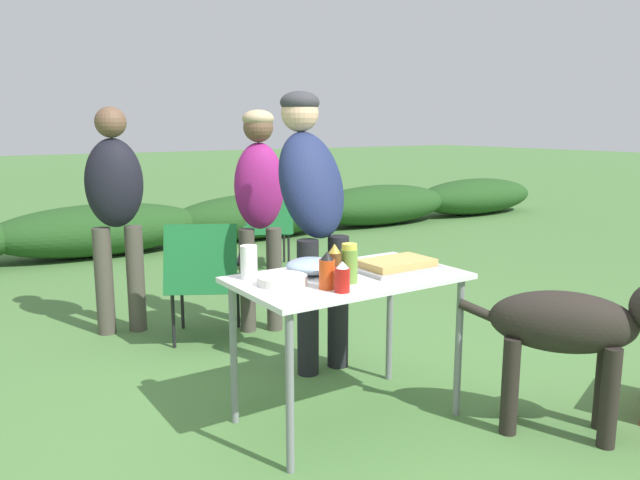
{
  "coord_description": "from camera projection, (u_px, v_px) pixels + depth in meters",
  "views": [
    {
      "loc": [
        -1.72,
        -2.37,
        1.46
      ],
      "look_at": [
        -0.04,
        0.18,
        0.89
      ],
      "focal_mm": 35.0,
      "sensor_mm": 36.0,
      "label": 1
    }
  ],
  "objects": [
    {
      "name": "ground_plane",
      "position": [
        347.0,
        418.0,
        3.14
      ],
      "size": [
        60.0,
        60.0,
        0.0
      ],
      "primitive_type": "plane",
      "color": "#4C7A3D"
    },
    {
      "name": "shrub_hedge",
      "position": [
        101.0,
        230.0,
        7.0
      ],
      "size": [
        14.4,
        0.9,
        0.58
      ],
      "color": "#234C1E",
      "rests_on": "ground"
    },
    {
      "name": "folding_table",
      "position": [
        348.0,
        291.0,
        3.02
      ],
      "size": [
        1.1,
        0.64,
        0.74
      ],
      "color": "white",
      "rests_on": "ground"
    },
    {
      "name": "food_tray",
      "position": [
        397.0,
        265.0,
        3.11
      ],
      "size": [
        0.4,
        0.26,
        0.06
      ],
      "color": "#9E9EA3",
      "rests_on": "folding_table"
    },
    {
      "name": "plate_stack",
      "position": [
        282.0,
        280.0,
        2.84
      ],
      "size": [
        0.23,
        0.23,
        0.04
      ],
      "primitive_type": "cylinder",
      "color": "white",
      "rests_on": "folding_table"
    },
    {
      "name": "mixing_bowl",
      "position": [
        311.0,
        266.0,
        3.04
      ],
      "size": [
        0.25,
        0.25,
        0.08
      ],
      "primitive_type": "ellipsoid",
      "color": "#99B2CC",
      "rests_on": "folding_table"
    },
    {
      "name": "paper_cup_stack",
      "position": [
        249.0,
        262.0,
        2.93
      ],
      "size": [
        0.08,
        0.08,
        0.16
      ],
      "primitive_type": "cylinder",
      "color": "white",
      "rests_on": "folding_table"
    },
    {
      "name": "ketchup_bottle",
      "position": [
        342.0,
        278.0,
        2.7
      ],
      "size": [
        0.07,
        0.07,
        0.14
      ],
      "color": "red",
      "rests_on": "folding_table"
    },
    {
      "name": "relish_jar",
      "position": [
        349.0,
        264.0,
        2.86
      ],
      "size": [
        0.08,
        0.08,
        0.18
      ],
      "color": "olive",
      "rests_on": "folding_table"
    },
    {
      "name": "hot_sauce_bottle",
      "position": [
        327.0,
        271.0,
        2.75
      ],
      "size": [
        0.07,
        0.07,
        0.17
      ],
      "color": "#CC4214",
      "rests_on": "folding_table"
    },
    {
      "name": "beer_bottle",
      "position": [
        334.0,
        265.0,
        2.82
      ],
      "size": [
        0.06,
        0.06,
        0.19
      ],
      "color": "brown",
      "rests_on": "folding_table"
    },
    {
      "name": "standing_person_in_gray_fleece",
      "position": [
        312.0,
        199.0,
        3.67
      ],
      "size": [
        0.41,
        0.52,
        1.65
      ],
      "rotation": [
        0.0,
        0.0,
        0.02
      ],
      "color": "black",
      "rests_on": "ground"
    },
    {
      "name": "standing_person_in_red_jacket",
      "position": [
        115.0,
        201.0,
        4.28
      ],
      "size": [
        0.44,
        0.36,
        1.58
      ],
      "rotation": [
        0.0,
        0.0,
        -0.22
      ],
      "color": "#4C473D",
      "rests_on": "ground"
    },
    {
      "name": "standing_person_in_olive_jacket",
      "position": [
        259.0,
        197.0,
        4.31
      ],
      "size": [
        0.42,
        0.37,
        1.56
      ],
      "rotation": [
        0.0,
        0.0,
        -0.42
      ],
      "color": "#4C473D",
      "rests_on": "ground"
    },
    {
      "name": "dog",
      "position": [
        576.0,
        329.0,
        2.9
      ],
      "size": [
        0.73,
        0.86,
        0.76
      ],
      "rotation": [
        0.0,
        0.0,
        -2.45
      ],
      "color": "#28231E",
      "rests_on": "ground"
    },
    {
      "name": "camp_chair_green_behind_table",
      "position": [
        204.0,
        275.0,
        4.15
      ],
      "size": [
        0.69,
        0.74,
        0.83
      ],
      "rotation": [
        0.0,
        0.0,
        -0.51
      ],
      "color": "#19602D",
      "rests_on": "ground"
    },
    {
      "name": "camp_chair_near_hedge",
      "position": [
        268.0,
        224.0,
        6.27
      ],
      "size": [
        0.66,
        0.72,
        0.83
      ],
      "rotation": [
        0.0,
        0.0,
        -0.41
      ],
      "color": "#19602D",
      "rests_on": "ground"
    }
  ]
}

